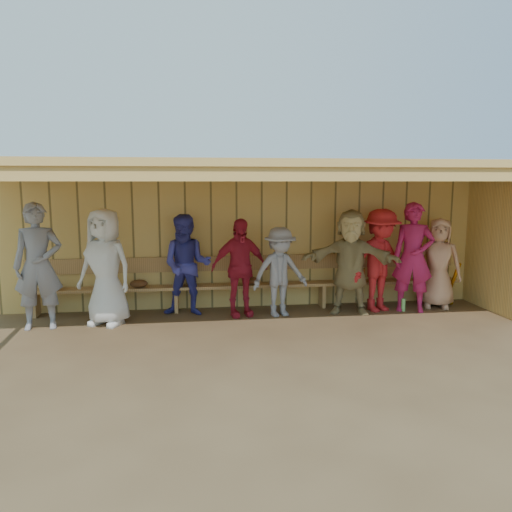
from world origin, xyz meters
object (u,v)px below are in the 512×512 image
(player_g, at_px, (413,257))
(player_h, at_px, (438,263))
(player_b, at_px, (105,267))
(player_f, at_px, (350,262))
(player_a, at_px, (38,266))
(player_e, at_px, (280,272))
(player_extra, at_px, (380,260))
(bench, at_px, (250,279))
(player_c, at_px, (187,265))
(player_d, at_px, (239,268))

(player_g, height_order, player_h, player_g)
(player_b, bearing_deg, player_f, 27.20)
(player_a, xyz_separation_m, player_e, (3.74, 0.23, -0.22))
(player_extra, bearing_deg, player_a, 163.76)
(player_a, xyz_separation_m, player_b, (0.97, 0.09, -0.05))
(player_g, relative_size, bench, 0.25)
(player_f, xyz_separation_m, player_extra, (0.55, 0.06, -0.00))
(player_a, height_order, player_e, player_a)
(player_b, distance_m, bench, 2.48)
(player_b, bearing_deg, player_a, -150.16)
(bench, bearing_deg, player_extra, -12.06)
(player_a, relative_size, player_extra, 1.09)
(player_a, xyz_separation_m, player_c, (2.22, 0.47, -0.12))
(player_f, bearing_deg, player_h, 23.70)
(player_e, bearing_deg, player_g, -13.52)
(player_e, bearing_deg, player_h, -9.52)
(player_c, relative_size, player_d, 1.04)
(player_a, distance_m, player_b, 0.97)
(player_f, distance_m, bench, 1.76)
(player_a, distance_m, player_e, 3.76)
(player_f, bearing_deg, player_a, -159.42)
(player_e, height_order, player_extra, player_extra)
(player_a, xyz_separation_m, player_d, (3.08, 0.31, -0.15))
(player_d, distance_m, player_h, 3.55)
(player_b, xyz_separation_m, player_d, (2.11, 0.23, -0.09))
(player_c, height_order, player_d, player_c)
(player_g, bearing_deg, player_c, -162.91)
(player_b, relative_size, player_d, 1.12)
(player_d, relative_size, player_h, 1.02)
(player_a, distance_m, bench, 3.43)
(player_a, distance_m, player_h, 6.65)
(player_f, xyz_separation_m, bench, (-1.64, 0.53, -0.36))
(player_b, xyz_separation_m, player_f, (3.99, 0.17, -0.03))
(player_d, bearing_deg, player_c, 156.42)
(player_e, height_order, player_h, player_h)
(player_h, bearing_deg, player_f, -151.11)
(player_d, bearing_deg, player_f, -14.58)
(player_d, bearing_deg, player_extra, -12.75)
(player_c, xyz_separation_m, player_h, (4.41, -0.05, -0.05))
(player_b, bearing_deg, player_e, 27.83)
(player_f, height_order, player_h, player_f)
(player_d, relative_size, player_extra, 0.92)
(player_h, bearing_deg, player_g, -137.81)
(player_e, distance_m, player_h, 2.89)
(player_extra, bearing_deg, player_c, 157.69)
(player_b, relative_size, player_h, 1.14)
(player_b, distance_m, player_g, 5.09)
(player_c, bearing_deg, player_h, 8.90)
(bench, bearing_deg, player_e, -52.01)
(bench, bearing_deg, player_c, -164.43)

